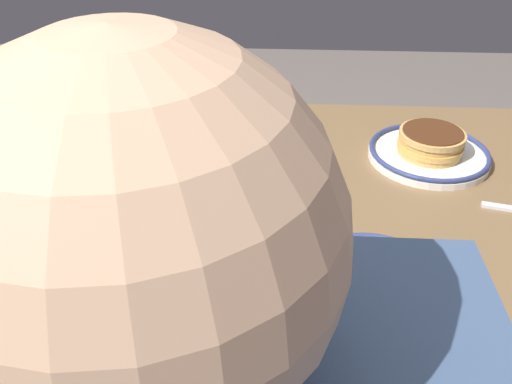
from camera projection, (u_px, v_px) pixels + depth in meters
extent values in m
cube|color=brown|center=(248.00, 203.00, 1.01)|extent=(1.33, 0.85, 0.03)
cylinder|color=brown|center=(467.00, 250.00, 1.47)|extent=(0.05, 0.05, 0.70)
cylinder|color=brown|center=(55.00, 236.00, 1.52)|extent=(0.05, 0.05, 0.70)
cylinder|color=silver|center=(428.00, 156.00, 1.12)|extent=(0.25, 0.25, 0.01)
torus|color=navy|center=(429.00, 151.00, 1.11)|extent=(0.25, 0.25, 0.01)
cylinder|color=tan|center=(429.00, 150.00, 1.11)|extent=(0.13, 0.13, 0.01)
cylinder|color=gold|center=(430.00, 145.00, 1.11)|extent=(0.13, 0.13, 0.01)
cylinder|color=gold|center=(431.00, 140.00, 1.10)|extent=(0.13, 0.13, 0.01)
cylinder|color=tan|center=(432.00, 135.00, 1.09)|extent=(0.13, 0.13, 0.01)
cylinder|color=#4C2814|center=(433.00, 132.00, 1.09)|extent=(0.12, 0.12, 0.00)
cylinder|color=silver|center=(372.00, 292.00, 0.78)|extent=(0.25, 0.25, 0.01)
torus|color=navy|center=(373.00, 286.00, 0.78)|extent=(0.25, 0.25, 0.01)
cylinder|color=white|center=(400.00, 286.00, 0.78)|extent=(0.08, 0.08, 0.01)
sphere|color=yellow|center=(403.00, 291.00, 0.76)|extent=(0.03, 0.03, 0.03)
cylinder|color=white|center=(363.00, 285.00, 0.78)|extent=(0.06, 0.06, 0.01)
sphere|color=yellow|center=(364.00, 289.00, 0.77)|extent=(0.02, 0.02, 0.02)
cube|color=maroon|center=(339.00, 273.00, 0.80)|extent=(0.09, 0.04, 0.01)
cube|color=maroon|center=(340.00, 285.00, 0.78)|extent=(0.09, 0.04, 0.01)
cube|color=#AA3D1C|center=(342.00, 297.00, 0.76)|extent=(0.10, 0.04, 0.01)
cylinder|color=white|center=(141.00, 145.00, 1.16)|extent=(0.23, 0.23, 0.01)
torus|color=navy|center=(140.00, 140.00, 1.15)|extent=(0.23, 0.23, 0.01)
cylinder|color=#DA9F50|center=(140.00, 140.00, 1.15)|extent=(0.11, 0.11, 0.01)
cylinder|color=tan|center=(140.00, 135.00, 1.14)|extent=(0.11, 0.11, 0.01)
cylinder|color=tan|center=(139.00, 130.00, 1.14)|extent=(0.11, 0.11, 0.01)
cylinder|color=gold|center=(138.00, 125.00, 1.13)|extent=(0.11, 0.11, 0.01)
cylinder|color=#4C2814|center=(138.00, 121.00, 1.13)|extent=(0.10, 0.10, 0.00)
cone|color=white|center=(137.00, 112.00, 1.11)|extent=(0.06, 0.06, 0.04)
cylinder|color=white|center=(199.00, 247.00, 0.87)|extent=(0.21, 0.21, 0.01)
torus|color=navy|center=(199.00, 241.00, 0.87)|extent=(0.20, 0.20, 0.01)
cube|color=gold|center=(210.00, 231.00, 0.88)|extent=(0.10, 0.07, 0.02)
ellipsoid|color=brown|center=(181.00, 248.00, 0.84)|extent=(0.03, 0.02, 0.02)
ellipsoid|color=brown|center=(186.00, 244.00, 0.84)|extent=(0.05, 0.04, 0.04)
ellipsoid|color=brown|center=(180.00, 242.00, 0.84)|extent=(0.04, 0.03, 0.03)
ellipsoid|color=brown|center=(174.00, 241.00, 0.85)|extent=(0.04, 0.03, 0.03)
ellipsoid|color=brown|center=(175.00, 243.00, 0.84)|extent=(0.05, 0.04, 0.04)
cylinder|color=#334772|center=(22.00, 203.00, 0.91)|extent=(0.09, 0.09, 0.09)
torus|color=#334772|center=(17.00, 192.00, 0.94)|extent=(0.05, 0.06, 0.06)
cylinder|color=brown|center=(18.00, 190.00, 0.89)|extent=(0.07, 0.07, 0.01)
cylinder|color=silver|center=(258.00, 162.00, 0.99)|extent=(0.08, 0.08, 0.13)
cylinder|color=black|center=(258.00, 171.00, 1.00)|extent=(0.07, 0.07, 0.09)
cube|color=white|center=(15.00, 136.00, 1.21)|extent=(0.17, 0.16, 0.00)
sphere|color=tan|center=(139.00, 237.00, 0.23)|extent=(0.18, 0.18, 0.18)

